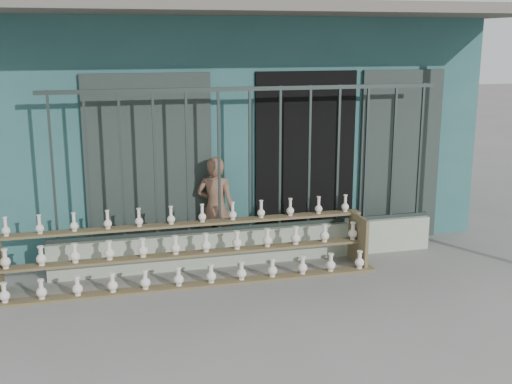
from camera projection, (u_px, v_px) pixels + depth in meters
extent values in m
plane|color=slate|center=(279.00, 300.00, 7.06)|extent=(60.00, 60.00, 0.00)
cube|color=#295657|center=(206.00, 113.00, 10.73)|extent=(7.00, 5.00, 3.20)
cube|color=black|center=(304.00, 160.00, 8.72)|extent=(1.40, 0.12, 2.40)
cube|color=#1F2926|center=(149.00, 169.00, 8.16)|extent=(1.60, 0.08, 2.40)
cube|color=#1F2926|center=(399.00, 156.00, 9.03)|extent=(1.20, 0.08, 2.40)
cube|color=#59544C|center=(252.00, 9.00, 7.46)|extent=(7.40, 2.00, 0.12)
cube|color=#9EAD94|center=(250.00, 245.00, 8.23)|extent=(5.00, 0.20, 0.45)
cube|color=#283330|center=(53.00, 169.00, 7.39)|extent=(0.03, 0.03, 1.80)
cube|color=#283330|center=(88.00, 167.00, 7.48)|extent=(0.03, 0.03, 1.80)
cube|color=#283330|center=(122.00, 165.00, 7.58)|extent=(0.03, 0.03, 1.80)
cube|color=#283330|center=(155.00, 164.00, 7.68)|extent=(0.03, 0.03, 1.80)
cube|color=#283330|center=(187.00, 162.00, 7.78)|extent=(0.03, 0.03, 1.80)
cube|color=#283330|center=(219.00, 161.00, 7.87)|extent=(0.03, 0.03, 1.80)
cube|color=#283330|center=(250.00, 159.00, 7.97)|extent=(0.03, 0.03, 1.80)
cube|color=#283330|center=(280.00, 158.00, 8.07)|extent=(0.03, 0.03, 1.80)
cube|color=#283330|center=(309.00, 156.00, 8.17)|extent=(0.03, 0.03, 1.80)
cube|color=#283330|center=(338.00, 155.00, 8.27)|extent=(0.03, 0.03, 1.80)
cube|color=#283330|center=(366.00, 154.00, 8.36)|extent=(0.03, 0.03, 1.80)
cube|color=#283330|center=(393.00, 152.00, 8.46)|extent=(0.03, 0.03, 1.80)
cube|color=#283330|center=(420.00, 151.00, 8.56)|extent=(0.03, 0.03, 1.80)
cube|color=#283330|center=(250.00, 89.00, 7.77)|extent=(5.00, 0.04, 0.05)
cube|color=#283330|center=(250.00, 227.00, 8.18)|extent=(5.00, 0.04, 0.05)
cube|color=brown|center=(195.00, 285.00, 7.46)|extent=(4.50, 0.18, 0.03)
cube|color=brown|center=(191.00, 254.00, 7.63)|extent=(4.50, 0.18, 0.03)
cube|color=brown|center=(187.00, 224.00, 7.80)|extent=(4.50, 0.18, 0.03)
cube|color=brown|center=(358.00, 239.00, 8.16)|extent=(0.04, 0.55, 0.64)
imported|color=brown|center=(216.00, 208.00, 8.27)|extent=(0.59, 0.50, 1.36)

